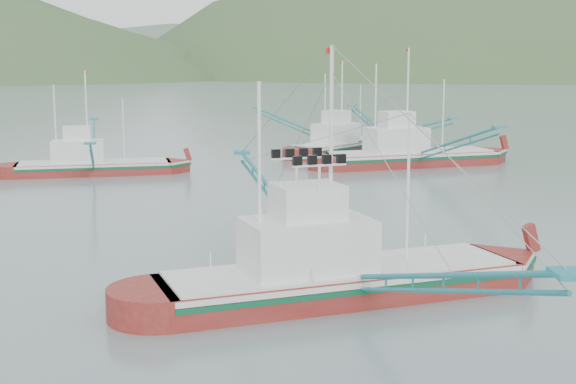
{
  "coord_description": "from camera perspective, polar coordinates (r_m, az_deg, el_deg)",
  "views": [
    {
      "loc": [
        -3.14,
        -34.15,
        9.96
      ],
      "look_at": [
        0.0,
        6.0,
        3.2
      ],
      "focal_mm": 50.0,
      "sensor_mm": 36.0,
      "label": 1
    }
  ],
  "objects": [
    {
      "name": "main_boat",
      "position": [
        33.45,
        3.57,
        -3.99
      ],
      "size": [
        15.89,
        27.21,
        11.26
      ],
      "rotation": [
        0.0,
        0.0,
        0.28
      ],
      "color": "maroon",
      "rests_on": "ground"
    },
    {
      "name": "bg_boat_far",
      "position": [
        85.01,
        3.98,
        4.3
      ],
      "size": [
        21.38,
        21.47,
        10.42
      ],
      "rotation": [
        0.0,
        0.0,
        0.78
      ],
      "color": "maroon",
      "rests_on": "ground"
    },
    {
      "name": "ground",
      "position": [
        35.71,
        0.76,
        -6.67
      ],
      "size": [
        1200.0,
        1200.0,
        0.0
      ],
      "primitive_type": "plane",
      "color": "slate",
      "rests_on": "ground"
    },
    {
      "name": "bg_boat_right",
      "position": [
        75.46,
        8.68,
        3.45
      ],
      "size": [
        16.53,
        28.5,
        11.72
      ],
      "rotation": [
        0.0,
        0.0,
        0.23
      ],
      "color": "maroon",
      "rests_on": "ground"
    },
    {
      "name": "bg_boat_left",
      "position": [
        71.14,
        -13.8,
        2.44
      ],
      "size": [
        13.42,
        23.53,
        9.58
      ],
      "rotation": [
        0.0,
        0.0,
        0.14
      ],
      "color": "maroon",
      "rests_on": "ground"
    },
    {
      "name": "ridge_distant",
      "position": [
        595.15,
        -1.29,
        8.57
      ],
      "size": [
        960.0,
        400.0,
        240.0
      ],
      "primitive_type": "ellipsoid",
      "color": "slate",
      "rests_on": "ground"
    }
  ]
}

